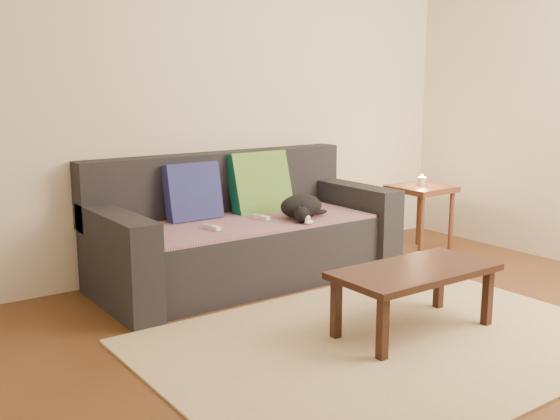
{
  "coord_description": "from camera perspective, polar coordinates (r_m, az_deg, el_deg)",
  "views": [
    {
      "loc": [
        -2.38,
        -2.2,
        1.38
      ],
      "look_at": [
        0.05,
        1.2,
        0.55
      ],
      "focal_mm": 42.0,
      "sensor_mm": 36.0,
      "label": 1
    }
  ],
  "objects": [
    {
      "name": "cushion_green",
      "position": [
        4.8,
        -1.75,
        2.23
      ],
      "size": [
        0.47,
        0.24,
        0.48
      ],
      "primitive_type": "cube",
      "rotation": [
        -0.28,
        0.0,
        0.0
      ],
      "color": "#0E5A3E",
      "rests_on": "throw_blanket"
    },
    {
      "name": "ground",
      "position": [
        3.52,
        10.99,
        -12.03
      ],
      "size": [
        4.5,
        4.5,
        0.0
      ],
      "primitive_type": "plane",
      "color": "brown",
      "rests_on": "ground"
    },
    {
      "name": "throw_blanket",
      "position": [
        4.49,
        -2.6,
        -1.01
      ],
      "size": [
        1.66,
        0.74,
        0.02
      ],
      "primitive_type": "cube",
      "color": "#432C52",
      "rests_on": "sofa"
    },
    {
      "name": "wii_remote_b",
      "position": [
        4.5,
        -1.66,
        -0.66
      ],
      "size": [
        0.06,
        0.15,
        0.03
      ],
      "primitive_type": "cube",
      "rotation": [
        0.0,
        0.0,
        1.71
      ],
      "color": "white",
      "rests_on": "throw_blanket"
    },
    {
      "name": "candle",
      "position": [
        5.39,
        12.24,
        2.45
      ],
      "size": [
        0.06,
        0.06,
        0.09
      ],
      "color": "beige",
      "rests_on": "side_table"
    },
    {
      "name": "rug",
      "position": [
        3.62,
        9.24,
        -11.23
      ],
      "size": [
        2.5,
        1.8,
        0.01
      ],
      "primitive_type": "cube",
      "color": "tan",
      "rests_on": "ground"
    },
    {
      "name": "cat",
      "position": [
        4.52,
        1.89,
        0.24
      ],
      "size": [
        0.4,
        0.37,
        0.17
      ],
      "rotation": [
        0.0,
        0.0,
        0.35
      ],
      "color": "black",
      "rests_on": "throw_blanket"
    },
    {
      "name": "back_wall",
      "position": [
        4.83,
        -6.1,
        10.21
      ],
      "size": [
        4.5,
        0.04,
        2.6
      ],
      "primitive_type": "cube",
      "color": "beige",
      "rests_on": "ground"
    },
    {
      "name": "wii_remote_a",
      "position": [
        4.21,
        -5.95,
        -1.53
      ],
      "size": [
        0.05,
        0.15,
        0.03
      ],
      "primitive_type": "cube",
      "rotation": [
        0.0,
        0.0,
        1.68
      ],
      "color": "white",
      "rests_on": "throw_blanket"
    },
    {
      "name": "coffee_table",
      "position": [
        3.68,
        11.66,
        -5.66
      ],
      "size": [
        0.93,
        0.47,
        0.37
      ],
      "color": "black",
      "rests_on": "rug"
    },
    {
      "name": "sofa",
      "position": [
        4.59,
        -3.21,
        -2.29
      ],
      "size": [
        2.1,
        0.94,
        0.87
      ],
      "color": "#232328",
      "rests_on": "ground"
    },
    {
      "name": "side_table",
      "position": [
        5.42,
        12.18,
        1.06
      ],
      "size": [
        0.44,
        0.44,
        0.54
      ],
      "color": "brown",
      "rests_on": "ground"
    },
    {
      "name": "cushion_navy",
      "position": [
        4.52,
        -7.59,
        1.58
      ],
      "size": [
        0.39,
        0.17,
        0.4
      ],
      "primitive_type": "cube",
      "rotation": [
        -0.19,
        0.0,
        0.0
      ],
      "color": "#16124D",
      "rests_on": "throw_blanket"
    }
  ]
}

